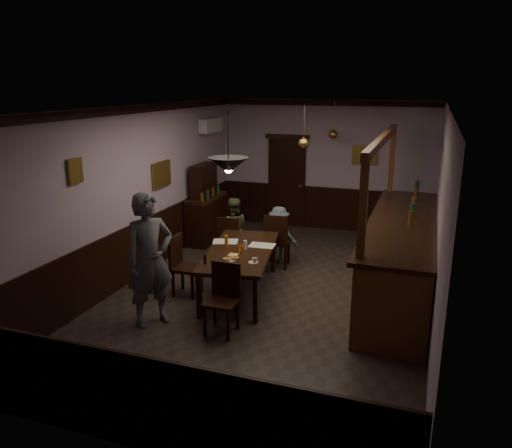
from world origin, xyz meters
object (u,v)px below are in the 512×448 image
at_px(coffee_cup, 255,260).
at_px(pendant_brass_mid, 304,143).
at_px(sideboard, 206,210).
at_px(chair_side, 182,263).
at_px(pendant_brass_far, 333,134).
at_px(dining_table, 240,254).
at_px(chair_far_left, 230,238).
at_px(chair_near, 223,295).
at_px(pendant_iron, 228,165).
at_px(person_seated_left, 233,229).
at_px(person_standing, 150,260).
at_px(soda_can, 241,249).
at_px(person_seated_right, 279,235).
at_px(chair_far_right, 277,239).
at_px(bar_counter, 401,254).

height_order(coffee_cup, pendant_brass_mid, pendant_brass_mid).
bearing_deg(coffee_cup, sideboard, 116.27).
bearing_deg(chair_side, pendant_brass_far, -24.38).
xyz_separation_m(dining_table, chair_far_left, (-0.67, 1.17, -0.16)).
relative_size(chair_near, chair_side, 1.00).
distance_m(chair_side, pendant_iron, 2.05).
bearing_deg(pendant_brass_far, coffee_cup, -94.88).
bearing_deg(person_seated_left, chair_far_left, 79.85).
xyz_separation_m(chair_far_left, person_standing, (-0.14, -2.59, 0.44)).
relative_size(chair_near, pendant_iron, 1.15).
relative_size(chair_far_left, pendant_brass_mid, 1.18).
height_order(chair_near, pendant_brass_mid, pendant_brass_mid).
bearing_deg(chair_near, soda_can, 99.47).
bearing_deg(person_standing, coffee_cup, -19.11).
relative_size(chair_near, pendant_brass_far, 1.21).
xyz_separation_m(chair_side, sideboard, (-0.85, 2.77, 0.14)).
bearing_deg(chair_far_left, person_seated_left, -87.39).
bearing_deg(chair_near, coffee_cup, 76.78).
bearing_deg(person_seated_right, coffee_cup, 97.28).
xyz_separation_m(chair_near, person_seated_right, (-0.07, 2.90, 0.02)).
distance_m(dining_table, person_standing, 1.66).
relative_size(person_seated_left, pendant_brass_mid, 1.54).
height_order(person_seated_left, sideboard, sideboard).
relative_size(dining_table, sideboard, 1.38).
bearing_deg(sideboard, dining_table, -54.42).
bearing_deg(chair_far_right, sideboard, -35.89).
bearing_deg(chair_far_left, chair_near, 103.91).
distance_m(sideboard, pendant_iron, 4.04).
distance_m(coffee_cup, pendant_iron, 1.51).
relative_size(chair_far_right, chair_near, 1.06).
distance_m(chair_far_right, chair_near, 2.62).
distance_m(dining_table, bar_counter, 2.65).
bearing_deg(pendant_brass_mid, pendant_brass_far, 83.57).
bearing_deg(chair_near, person_seated_right, 91.62).
bearing_deg(sideboard, chair_near, -61.99).
bearing_deg(pendant_iron, soda_can, 97.47).
xyz_separation_m(dining_table, person_seated_right, (0.17, 1.60, -0.13)).
distance_m(person_seated_left, pendant_iron, 2.90).
xyz_separation_m(person_standing, person_seated_right, (0.99, 3.02, -0.41)).
bearing_deg(bar_counter, chair_near, -134.56).
bearing_deg(pendant_iron, pendant_brass_far, 81.61).
bearing_deg(person_standing, chair_near, -48.59).
distance_m(chair_near, pendant_brass_far, 5.16).
relative_size(person_seated_right, bar_counter, 0.24).
xyz_separation_m(dining_table, bar_counter, (2.47, 0.96, -0.04)).
height_order(chair_far_right, pendant_brass_far, pendant_brass_far).
relative_size(chair_side, person_seated_right, 0.89).
xyz_separation_m(person_seated_left, soda_can, (0.77, -1.57, 0.19)).
height_order(chair_side, person_seated_right, person_seated_right).
bearing_deg(pendant_brass_mid, person_standing, -113.70).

